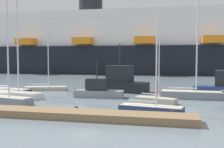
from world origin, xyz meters
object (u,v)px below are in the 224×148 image
(sailboat_6, at_px, (6,89))
(channel_buoy_2, at_px, (158,91))
(sailboat_0, at_px, (156,99))
(sailboat_2, at_px, (151,108))
(sailboat_7, at_px, (5,98))
(sailboat_3, at_px, (191,93))
(sailboat_4, at_px, (15,92))
(cruise_ship, at_px, (175,46))
(fishing_boat_0, at_px, (118,82))
(fishing_boat_3, at_px, (98,91))
(sailboat_1, at_px, (45,87))

(sailboat_6, xyz_separation_m, channel_buoy_2, (18.84, 3.68, -0.19))
(sailboat_0, relative_size, sailboat_2, 0.83)
(sailboat_7, bearing_deg, sailboat_3, 35.61)
(sailboat_4, height_order, channel_buoy_2, sailboat_4)
(sailboat_0, xyz_separation_m, cruise_ship, (2.34, 50.89, 7.45))
(fishing_boat_0, xyz_separation_m, fishing_boat_3, (-1.11, -5.74, -0.45))
(sailboat_3, distance_m, sailboat_4, 19.58)
(sailboat_1, xyz_separation_m, sailboat_2, (15.39, -11.98, -0.05))
(sailboat_1, bearing_deg, cruise_ship, 51.50)
(sailboat_2, distance_m, channel_buoy_2, 11.78)
(sailboat_0, distance_m, sailboat_3, 5.16)
(sailboat_4, bearing_deg, sailboat_3, 22.16)
(sailboat_2, bearing_deg, sailboat_1, 152.18)
(sailboat_7, bearing_deg, sailboat_4, 122.81)
(sailboat_0, height_order, sailboat_7, sailboat_7)
(fishing_boat_0, bearing_deg, channel_buoy_2, -0.04)
(sailboat_2, bearing_deg, sailboat_4, 172.70)
(sailboat_1, bearing_deg, channel_buoy_2, -17.09)
(sailboat_0, height_order, fishing_boat_3, sailboat_0)
(sailboat_1, height_order, channel_buoy_2, sailboat_1)
(sailboat_4, bearing_deg, sailboat_7, -59.03)
(sailboat_0, xyz_separation_m, channel_buoy_2, (-0.16, 6.94, -0.07))
(sailboat_1, relative_size, sailboat_2, 1.22)
(sailboat_2, height_order, fishing_boat_0, sailboat_2)
(sailboat_1, xyz_separation_m, sailboat_7, (1.18, -10.84, 0.10))
(sailboat_3, height_order, sailboat_6, sailboat_3)
(sailboat_1, height_order, fishing_boat_0, sailboat_1)
(sailboat_3, xyz_separation_m, sailboat_7, (-17.93, -7.35, -0.05))
(fishing_boat_0, bearing_deg, sailboat_1, -161.85)
(sailboat_2, distance_m, sailboat_6, 20.59)
(sailboat_3, bearing_deg, sailboat_7, -155.09)
(sailboat_0, relative_size, fishing_boat_0, 0.78)
(sailboat_3, bearing_deg, fishing_boat_3, -170.36)
(fishing_boat_0, bearing_deg, sailboat_6, -147.72)
(sailboat_1, height_order, sailboat_2, sailboat_1)
(sailboat_3, xyz_separation_m, fishing_boat_3, (-10.22, -1.26, 0.18))
(sailboat_1, distance_m, fishing_boat_0, 10.07)
(sailboat_6, bearing_deg, cruise_ship, 77.80)
(sailboat_7, relative_size, channel_buoy_2, 7.05)
(sailboat_3, height_order, fishing_boat_3, sailboat_3)
(sailboat_6, relative_size, fishing_boat_3, 1.79)
(sailboat_1, bearing_deg, fishing_boat_0, -10.72)
(sailboat_2, bearing_deg, sailboat_6, 166.91)
(sailboat_3, height_order, sailboat_7, sailboat_3)
(sailboat_3, distance_m, channel_buoy_2, 5.04)
(sailboat_0, relative_size, sailboat_4, 0.52)
(sailboat_2, height_order, sailboat_4, sailboat_4)
(fishing_boat_0, height_order, channel_buoy_2, fishing_boat_0)
(sailboat_7, xyz_separation_m, cruise_ship, (16.63, 54.60, 7.26))
(sailboat_2, bearing_deg, cruise_ship, 97.59)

